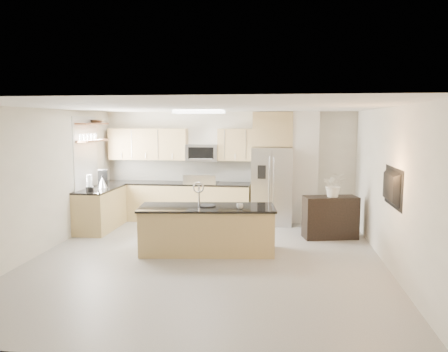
# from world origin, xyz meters

# --- Properties ---
(floor) EXTENTS (6.50, 6.50, 0.00)m
(floor) POSITION_xyz_m (0.00, 0.00, 0.00)
(floor) COLOR #A5A39D
(floor) RESTS_ON ground
(ceiling) EXTENTS (6.00, 6.50, 0.02)m
(ceiling) POSITION_xyz_m (0.00, 0.00, 2.60)
(ceiling) COLOR white
(ceiling) RESTS_ON wall_back
(wall_back) EXTENTS (6.00, 0.02, 2.60)m
(wall_back) POSITION_xyz_m (0.00, 3.25, 1.30)
(wall_back) COLOR silver
(wall_back) RESTS_ON floor
(wall_front) EXTENTS (6.00, 0.02, 2.60)m
(wall_front) POSITION_xyz_m (0.00, -3.25, 1.30)
(wall_front) COLOR silver
(wall_front) RESTS_ON floor
(wall_left) EXTENTS (0.02, 6.50, 2.60)m
(wall_left) POSITION_xyz_m (-3.00, 0.00, 1.30)
(wall_left) COLOR silver
(wall_left) RESTS_ON floor
(wall_right) EXTENTS (0.02, 6.50, 2.60)m
(wall_right) POSITION_xyz_m (3.00, 0.00, 1.30)
(wall_right) COLOR silver
(wall_right) RESTS_ON floor
(back_counter) EXTENTS (3.55, 0.66, 1.44)m
(back_counter) POSITION_xyz_m (-1.23, 2.93, 0.47)
(back_counter) COLOR tan
(back_counter) RESTS_ON floor
(left_counter) EXTENTS (0.66, 1.50, 0.92)m
(left_counter) POSITION_xyz_m (-2.67, 1.85, 0.46)
(left_counter) COLOR tan
(left_counter) RESTS_ON floor
(range) EXTENTS (0.76, 0.64, 1.14)m
(range) POSITION_xyz_m (-0.60, 2.92, 0.47)
(range) COLOR black
(range) RESTS_ON floor
(upper_cabinets) EXTENTS (3.50, 0.33, 0.75)m
(upper_cabinets) POSITION_xyz_m (-1.30, 3.09, 1.83)
(upper_cabinets) COLOR tan
(upper_cabinets) RESTS_ON wall_back
(microwave) EXTENTS (0.76, 0.40, 0.40)m
(microwave) POSITION_xyz_m (-0.60, 3.04, 1.63)
(microwave) COLOR #B2B2B5
(microwave) RESTS_ON upper_cabinets
(refrigerator) EXTENTS (0.92, 0.78, 1.78)m
(refrigerator) POSITION_xyz_m (1.06, 2.87, 0.89)
(refrigerator) COLOR #B2B2B5
(refrigerator) RESTS_ON floor
(partition_column) EXTENTS (0.60, 0.30, 2.60)m
(partition_column) POSITION_xyz_m (1.82, 3.10, 1.30)
(partition_column) COLOR silver
(partition_column) RESTS_ON floor
(window) EXTENTS (0.04, 1.15, 1.65)m
(window) POSITION_xyz_m (-2.98, 1.85, 1.65)
(window) COLOR white
(window) RESTS_ON wall_left
(shelf_lower) EXTENTS (0.30, 1.20, 0.04)m
(shelf_lower) POSITION_xyz_m (-2.85, 1.95, 1.95)
(shelf_lower) COLOR #9A5D3D
(shelf_lower) RESTS_ON wall_left
(shelf_upper) EXTENTS (0.30, 1.20, 0.04)m
(shelf_upper) POSITION_xyz_m (-2.85, 1.95, 2.32)
(shelf_upper) COLOR #9A5D3D
(shelf_upper) RESTS_ON wall_left
(ceiling_fixture) EXTENTS (1.00, 0.50, 0.06)m
(ceiling_fixture) POSITION_xyz_m (-0.40, 1.60, 2.56)
(ceiling_fixture) COLOR white
(ceiling_fixture) RESTS_ON ceiling
(island) EXTENTS (2.52, 1.16, 1.27)m
(island) POSITION_xyz_m (-0.05, 0.45, 0.42)
(island) COLOR tan
(island) RESTS_ON floor
(credenza) EXTENTS (1.15, 0.67, 0.86)m
(credenza) POSITION_xyz_m (2.27, 1.73, 0.43)
(credenza) COLOR black
(credenza) RESTS_ON floor
(cup) EXTENTS (0.14, 0.14, 0.09)m
(cup) POSITION_xyz_m (0.55, 0.32, 0.89)
(cup) COLOR silver
(cup) RESTS_ON island
(platter) EXTENTS (0.34, 0.34, 0.02)m
(platter) POSITION_xyz_m (-0.07, 0.48, 0.85)
(platter) COLOR black
(platter) RESTS_ON island
(blender) EXTENTS (0.15, 0.15, 0.35)m
(blender) POSITION_xyz_m (-2.68, 1.34, 1.07)
(blender) COLOR black
(blender) RESTS_ON left_counter
(kettle) EXTENTS (0.22, 0.22, 0.27)m
(kettle) POSITION_xyz_m (-2.62, 1.89, 1.04)
(kettle) COLOR #B2B2B5
(kettle) RESTS_ON left_counter
(coffee_maker) EXTENTS (0.27, 0.30, 0.38)m
(coffee_maker) POSITION_xyz_m (-2.69, 2.08, 1.10)
(coffee_maker) COLOR black
(coffee_maker) RESTS_ON left_counter
(bowl) EXTENTS (0.50, 0.50, 0.09)m
(bowl) POSITION_xyz_m (-2.85, 2.22, 2.38)
(bowl) COLOR #B2B2B5
(bowl) RESTS_ON shelf_upper
(flower_vase) EXTENTS (0.68, 0.59, 0.74)m
(flower_vase) POSITION_xyz_m (2.32, 1.68, 1.23)
(flower_vase) COLOR silver
(flower_vase) RESTS_ON credenza
(television) EXTENTS (0.14, 1.08, 0.62)m
(television) POSITION_xyz_m (2.91, -0.20, 1.35)
(television) COLOR black
(television) RESTS_ON wall_right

